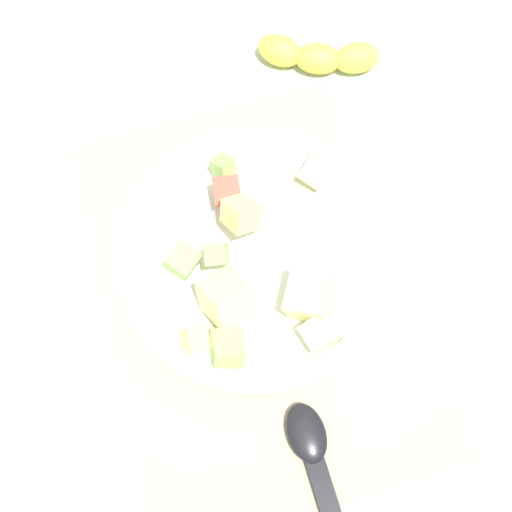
# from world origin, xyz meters

# --- Properties ---
(ground_plane) EXTENTS (2.40, 2.40, 0.00)m
(ground_plane) POSITION_xyz_m (0.00, 0.00, 0.00)
(ground_plane) COLOR silver
(placemat) EXTENTS (0.45, 0.31, 0.01)m
(placemat) POSITION_xyz_m (0.00, 0.00, 0.00)
(placemat) COLOR tan
(placemat) RESTS_ON ground_plane
(salad_bowl) EXTENTS (0.27, 0.27, 0.12)m
(salad_bowl) POSITION_xyz_m (0.01, -0.01, 0.05)
(salad_bowl) COLOR white
(salad_bowl) RESTS_ON placemat
(serving_spoon) EXTENTS (0.19, 0.04, 0.01)m
(serving_spoon) POSITION_xyz_m (-0.19, -0.01, 0.01)
(serving_spoon) COLOR black
(serving_spoon) RESTS_ON placemat
(banana_whole) EXTENTS (0.09, 0.15, 0.04)m
(banana_whole) POSITION_xyz_m (0.25, -0.16, 0.02)
(banana_whole) COLOR yellow
(banana_whole) RESTS_ON ground_plane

